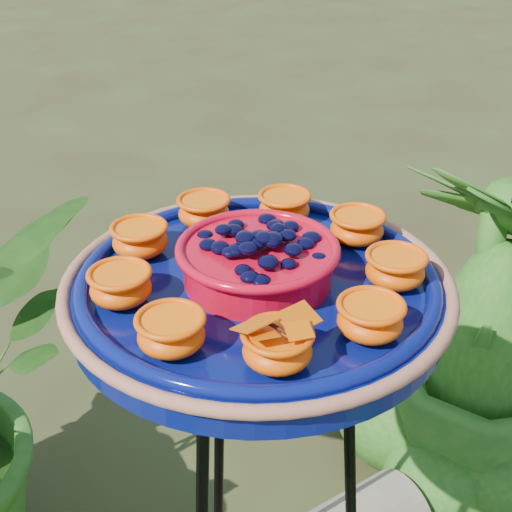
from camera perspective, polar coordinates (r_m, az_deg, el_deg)
name	(u,v)px	position (r m, az deg, el deg)	size (l,w,h in m)	color
tripod_stand	(257,507)	(1.21, 0.11, -19.43)	(0.42, 0.42, 0.97)	black
feeder_dish	(258,282)	(0.93, 0.14, -2.08)	(0.59, 0.59, 0.12)	#070F54
shrub_back_right	(491,337)	(1.86, 18.27, -6.19)	(0.52, 0.52, 0.93)	#1E5416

